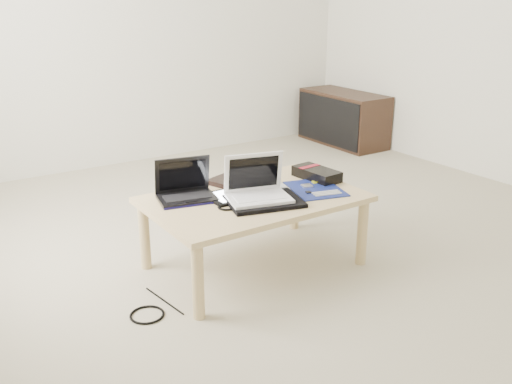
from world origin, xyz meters
TOP-DOWN VIEW (x-y plane):
  - ground at (0.00, 0.00)m, footprint 4.00×4.00m
  - coffee_table at (-0.40, -0.29)m, footprint 1.10×0.70m
  - media_cabinet at (1.77, 1.45)m, footprint 0.41×0.90m
  - book at (-0.36, -0.03)m, footprint 0.33×0.30m
  - netbook at (-0.71, -0.11)m, footprint 0.33×0.27m
  - tablet at (-0.50, -0.23)m, footprint 0.28×0.22m
  - remote at (-0.20, -0.21)m, footprint 0.10×0.23m
  - neoprene_sleeve at (-0.42, -0.40)m, footprint 0.42×0.35m
  - white_laptop at (-0.43, -0.36)m, footprint 0.35×0.29m
  - motherboard at (-0.06, -0.38)m, footprint 0.33×0.38m
  - gpu_box at (0.06, -0.24)m, footprint 0.16×0.29m
  - cable_coil at (-0.61, -0.35)m, footprint 0.11×0.11m
  - floor_cable_coil at (-1.10, -0.44)m, footprint 0.20×0.20m
  - floor_cable_trail at (-0.98, -0.37)m, footprint 0.05×0.32m

SIDE VIEW (x-z plane):
  - ground at x=0.00m, z-range 0.00..0.00m
  - floor_cable_trail at x=-0.98m, z-range 0.00..0.01m
  - floor_cable_coil at x=-1.10m, z-range 0.00..0.01m
  - media_cabinet at x=1.77m, z-range 0.00..0.50m
  - coffee_table at x=-0.40m, z-range 0.15..0.55m
  - motherboard at x=-0.06m, z-range 0.40..0.41m
  - cable_coil at x=-0.61m, z-range 0.40..0.41m
  - tablet at x=-0.50m, z-range 0.40..0.41m
  - neoprene_sleeve at x=-0.42m, z-range 0.40..0.42m
  - remote at x=-0.20m, z-range 0.40..0.42m
  - book at x=-0.36m, z-range 0.40..0.43m
  - gpu_box at x=0.06m, z-range 0.40..0.46m
  - netbook at x=-0.71m, z-range 0.34..0.55m
  - white_laptop at x=-0.43m, z-range 0.35..0.58m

